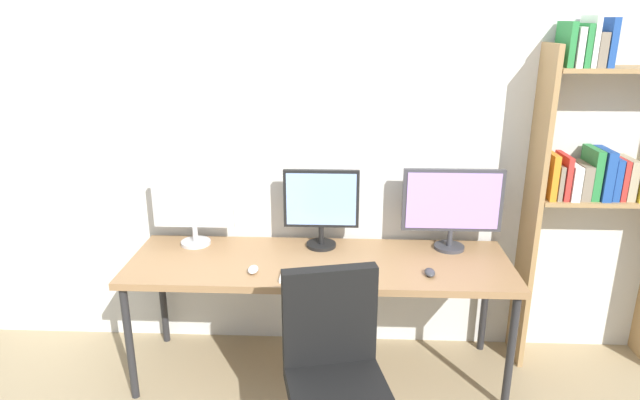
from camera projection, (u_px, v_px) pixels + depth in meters
name	position (u px, v px, depth m)	size (l,w,h in m)	color
wall_back	(323.00, 149.00, 3.38)	(4.58, 0.10, 2.60)	silver
desk	(320.00, 269.00, 3.18)	(2.18, 0.68, 0.74)	#936D47
bookshelf	(598.00, 171.00, 3.16)	(0.83, 0.28, 2.08)	#9E7A4C
office_chair	(335.00, 396.00, 2.55)	(0.53, 0.53, 0.99)	#2D2D33
monitor_left	(193.00, 207.00, 3.32)	(0.49, 0.18, 0.43)	silver
monitor_center	(321.00, 204.00, 3.28)	(0.45, 0.18, 0.48)	black
monitor_right	(452.00, 204.00, 3.24)	(0.59, 0.18, 0.49)	#38383D
keyboard_main	(318.00, 277.00, 2.94)	(0.40, 0.13, 0.02)	silver
mouse_left_side	(253.00, 269.00, 3.02)	(0.06, 0.10, 0.03)	silver
mouse_right_side	(430.00, 272.00, 2.98)	(0.06, 0.10, 0.03)	#38383D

